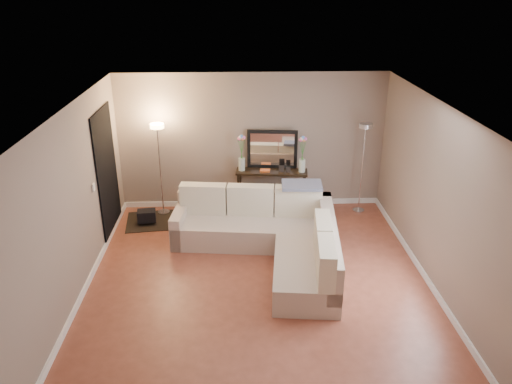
{
  "coord_description": "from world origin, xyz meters",
  "views": [
    {
      "loc": [
        -0.29,
        -6.26,
        4.11
      ],
      "look_at": [
        0.0,
        0.8,
        1.1
      ],
      "focal_mm": 35.0,
      "sensor_mm": 36.0,
      "label": 1
    }
  ],
  "objects_px": {
    "console_table": "(267,188)",
    "floor_lamp_lit": "(159,151)",
    "floor_lamp_unlit": "(364,151)",
    "sectional_sofa": "(272,235)"
  },
  "relations": [
    {
      "from": "floor_lamp_lit",
      "to": "floor_lamp_unlit",
      "type": "distance_m",
      "value": 3.75
    },
    {
      "from": "floor_lamp_lit",
      "to": "console_table",
      "type": "bearing_deg",
      "value": 0.84
    },
    {
      "from": "floor_lamp_unlit",
      "to": "console_table",
      "type": "bearing_deg",
      "value": 176.81
    },
    {
      "from": "floor_lamp_lit",
      "to": "floor_lamp_unlit",
      "type": "bearing_deg",
      "value": -1.06
    },
    {
      "from": "console_table",
      "to": "floor_lamp_unlit",
      "type": "xyz_separation_m",
      "value": [
        1.76,
        -0.1,
        0.76
      ]
    },
    {
      "from": "console_table",
      "to": "floor_lamp_lit",
      "type": "relative_size",
      "value": 0.77
    },
    {
      "from": "console_table",
      "to": "floor_lamp_lit",
      "type": "bearing_deg",
      "value": -179.16
    },
    {
      "from": "floor_lamp_unlit",
      "to": "sectional_sofa",
      "type": "bearing_deg",
      "value": -138.91
    },
    {
      "from": "sectional_sofa",
      "to": "floor_lamp_lit",
      "type": "height_order",
      "value": "floor_lamp_lit"
    },
    {
      "from": "sectional_sofa",
      "to": "console_table",
      "type": "distance_m",
      "value": 1.66
    }
  ]
}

